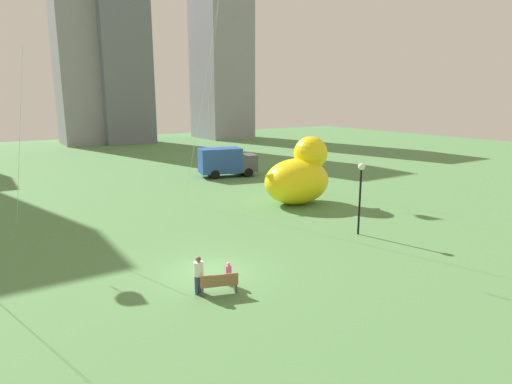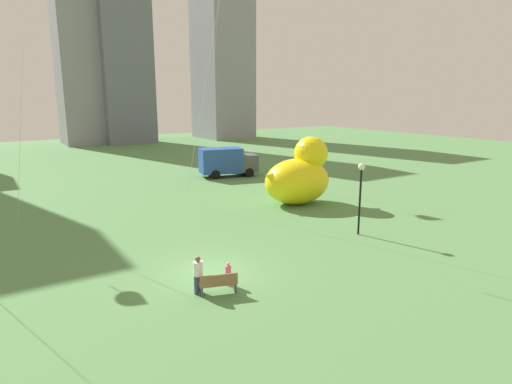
{
  "view_description": "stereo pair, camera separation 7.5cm",
  "coord_description": "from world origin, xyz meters",
  "px_view_note": "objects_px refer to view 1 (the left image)",
  "views": [
    {
      "loc": [
        -8.61,
        -17.1,
        8.01
      ],
      "look_at": [
        4.48,
        2.96,
        2.7
      ],
      "focal_mm": 30.91,
      "sensor_mm": 36.0,
      "label": 1
    },
    {
      "loc": [
        -8.55,
        -17.14,
        8.01
      ],
      "look_at": [
        4.48,
        2.96,
        2.7
      ],
      "focal_mm": 30.91,
      "sensor_mm": 36.0,
      "label": 2
    }
  ],
  "objects_px": {
    "park_bench": "(219,283)",
    "box_truck": "(226,162)",
    "giant_inflatable_duck": "(299,176)",
    "person_adult": "(199,273)",
    "person_child": "(229,273)",
    "lamppost": "(361,183)"
  },
  "relations": [
    {
      "from": "park_bench",
      "to": "giant_inflatable_duck",
      "type": "relative_size",
      "value": 0.27
    },
    {
      "from": "park_bench",
      "to": "lamppost",
      "type": "relative_size",
      "value": 0.38
    },
    {
      "from": "person_child",
      "to": "park_bench",
      "type": "bearing_deg",
      "value": -144.04
    },
    {
      "from": "person_child",
      "to": "giant_inflatable_duck",
      "type": "relative_size",
      "value": 0.17
    },
    {
      "from": "park_bench",
      "to": "box_truck",
      "type": "xyz_separation_m",
      "value": [
        13.3,
        23.01,
        0.97
      ]
    },
    {
      "from": "person_child",
      "to": "lamppost",
      "type": "distance_m",
      "value": 10.35
    },
    {
      "from": "box_truck",
      "to": "lamppost",
      "type": "bearing_deg",
      "value": -97.48
    },
    {
      "from": "person_child",
      "to": "giant_inflatable_duck",
      "type": "height_order",
      "value": "giant_inflatable_duck"
    },
    {
      "from": "park_bench",
      "to": "person_adult",
      "type": "relative_size",
      "value": 1.0
    },
    {
      "from": "giant_inflatable_duck",
      "to": "person_child",
      "type": "bearing_deg",
      "value": -139.86
    },
    {
      "from": "lamppost",
      "to": "box_truck",
      "type": "xyz_separation_m",
      "value": [
        2.69,
        20.47,
        -1.61
      ]
    },
    {
      "from": "park_bench",
      "to": "giant_inflatable_duck",
      "type": "xyz_separation_m",
      "value": [
        12.4,
        10.37,
        1.65
      ]
    },
    {
      "from": "person_adult",
      "to": "giant_inflatable_duck",
      "type": "xyz_separation_m",
      "value": [
        13.07,
        9.87,
        1.23
      ]
    },
    {
      "from": "park_bench",
      "to": "person_child",
      "type": "relative_size",
      "value": 1.57
    },
    {
      "from": "lamppost",
      "to": "box_truck",
      "type": "relative_size",
      "value": 0.7
    },
    {
      "from": "lamppost",
      "to": "park_bench",
      "type": "bearing_deg",
      "value": -166.51
    },
    {
      "from": "lamppost",
      "to": "giant_inflatable_duck",
      "type": "bearing_deg",
      "value": 77.14
    },
    {
      "from": "person_child",
      "to": "box_truck",
      "type": "xyz_separation_m",
      "value": [
        12.53,
        22.45,
        0.87
      ]
    },
    {
      "from": "park_bench",
      "to": "box_truck",
      "type": "height_order",
      "value": "box_truck"
    },
    {
      "from": "person_child",
      "to": "giant_inflatable_duck",
      "type": "distance_m",
      "value": 15.29
    },
    {
      "from": "person_adult",
      "to": "giant_inflatable_duck",
      "type": "relative_size",
      "value": 0.27
    },
    {
      "from": "person_adult",
      "to": "person_child",
      "type": "relative_size",
      "value": 1.57
    }
  ]
}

